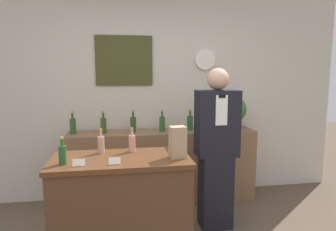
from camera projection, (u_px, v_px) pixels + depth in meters
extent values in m
cube|color=beige|center=(151.00, 96.00, 3.97)|extent=(5.20, 0.06, 2.70)
cube|color=#3C3E1A|center=(124.00, 60.00, 3.80)|extent=(0.72, 0.02, 0.62)
cylinder|color=white|center=(205.00, 59.00, 3.97)|extent=(0.27, 0.03, 0.27)
cube|color=brown|center=(163.00, 166.00, 3.85)|extent=(2.35, 0.43, 0.92)
cube|color=#4C331E|center=(122.00, 214.00, 2.54)|extent=(1.11, 0.56, 0.92)
cube|color=#55301A|center=(121.00, 160.00, 2.47)|extent=(1.14, 0.59, 0.04)
cube|color=black|center=(215.00, 191.00, 3.22)|extent=(0.33, 0.26, 0.79)
cube|color=black|center=(217.00, 123.00, 3.11)|extent=(0.43, 0.26, 0.69)
cube|color=white|center=(222.00, 110.00, 2.96)|extent=(0.12, 0.01, 0.30)
cube|color=black|center=(222.00, 96.00, 2.94)|extent=(0.07, 0.01, 0.03)
sphere|color=tan|center=(218.00, 79.00, 3.04)|extent=(0.22, 0.22, 0.22)
cylinder|color=#4C3D2D|center=(233.00, 124.00, 3.94)|extent=(0.20, 0.20, 0.12)
sphere|color=#2D6B2D|center=(233.00, 109.00, 3.91)|extent=(0.34, 0.34, 0.34)
cube|color=tan|center=(178.00, 142.00, 2.45)|extent=(0.14, 0.12, 0.26)
cube|color=white|center=(79.00, 163.00, 2.24)|extent=(0.09, 0.02, 0.06)
cube|color=white|center=(115.00, 161.00, 2.28)|extent=(0.09, 0.02, 0.06)
cylinder|color=#245427|center=(63.00, 155.00, 2.28)|extent=(0.06, 0.06, 0.15)
cylinder|color=#245427|center=(62.00, 142.00, 2.26)|extent=(0.02, 0.02, 0.05)
cylinder|color=#B29933|center=(62.00, 138.00, 2.26)|extent=(0.03, 0.03, 0.02)
cylinder|color=tan|center=(101.00, 145.00, 2.60)|extent=(0.06, 0.06, 0.15)
cylinder|color=tan|center=(101.00, 134.00, 2.59)|extent=(0.02, 0.02, 0.05)
cylinder|color=#B29933|center=(101.00, 130.00, 2.58)|extent=(0.03, 0.03, 0.02)
cylinder|color=tan|center=(132.00, 143.00, 2.65)|extent=(0.06, 0.06, 0.15)
cylinder|color=tan|center=(132.00, 133.00, 2.63)|extent=(0.02, 0.02, 0.05)
cylinder|color=#B29933|center=(132.00, 129.00, 2.63)|extent=(0.03, 0.03, 0.02)
cylinder|color=#2C5023|center=(73.00, 126.00, 3.60)|extent=(0.07, 0.07, 0.19)
cylinder|color=#2C5023|center=(72.00, 116.00, 3.58)|extent=(0.03, 0.03, 0.07)
cylinder|color=#B29933|center=(72.00, 112.00, 3.58)|extent=(0.03, 0.03, 0.02)
cylinder|color=#334C26|center=(103.00, 126.00, 3.65)|extent=(0.07, 0.07, 0.19)
cylinder|color=#334C26|center=(103.00, 115.00, 3.63)|extent=(0.03, 0.03, 0.07)
cylinder|color=#B29933|center=(103.00, 112.00, 3.63)|extent=(0.03, 0.03, 0.02)
cylinder|color=#2C4A22|center=(133.00, 125.00, 3.71)|extent=(0.07, 0.07, 0.19)
cylinder|color=#2C4A22|center=(133.00, 115.00, 3.69)|extent=(0.03, 0.03, 0.07)
cylinder|color=#B29933|center=(133.00, 111.00, 3.69)|extent=(0.03, 0.03, 0.02)
cylinder|color=#2D5529|center=(162.00, 124.00, 3.76)|extent=(0.07, 0.07, 0.19)
cylinder|color=#2D5529|center=(162.00, 114.00, 3.74)|extent=(0.03, 0.03, 0.07)
cylinder|color=#B29933|center=(162.00, 111.00, 3.73)|extent=(0.03, 0.03, 0.02)
cylinder|color=#265828|center=(190.00, 123.00, 3.83)|extent=(0.07, 0.07, 0.19)
cylinder|color=#265828|center=(190.00, 113.00, 3.81)|extent=(0.03, 0.03, 0.07)
cylinder|color=#B29933|center=(190.00, 110.00, 3.81)|extent=(0.03, 0.03, 0.02)
cylinder|color=#2D5522|center=(217.00, 122.00, 3.89)|extent=(0.07, 0.07, 0.19)
cylinder|color=#2D5522|center=(217.00, 113.00, 3.87)|extent=(0.03, 0.03, 0.07)
cylinder|color=#B29933|center=(217.00, 109.00, 3.86)|extent=(0.03, 0.03, 0.02)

